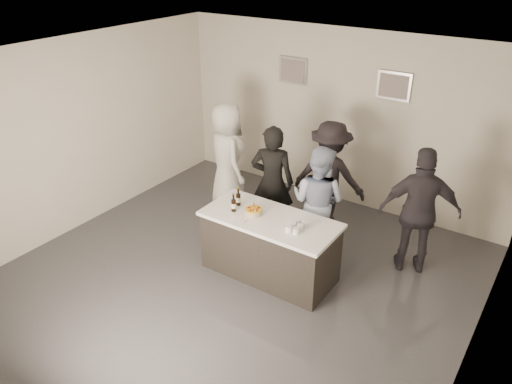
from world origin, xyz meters
TOP-DOWN VIEW (x-y plane):
  - floor at (0.00, 0.00)m, footprint 6.00×6.00m
  - ceiling at (0.00, 0.00)m, footprint 6.00×6.00m
  - wall_back at (0.00, 3.00)m, footprint 6.00×0.04m
  - wall_front at (0.00, -3.00)m, footprint 6.00×0.04m
  - wall_left at (-3.00, 0.00)m, footprint 0.04×6.00m
  - wall_right at (3.00, 0.00)m, footprint 0.04×6.00m
  - picture_left at (-0.90, 2.97)m, footprint 0.54×0.04m
  - picture_right at (0.90, 2.97)m, footprint 0.54×0.04m
  - bar_counter at (0.31, 0.38)m, footprint 1.86×0.86m
  - cake at (0.07, 0.34)m, footprint 0.24×0.24m
  - beer_bottle_a at (-0.26, 0.44)m, footprint 0.07×0.07m
  - beer_bottle_b at (-0.21, 0.26)m, footprint 0.07×0.07m
  - tumbler_cluster at (0.75, 0.34)m, footprint 0.19×0.30m
  - candles at (0.01, 0.13)m, footprint 0.24×0.08m
  - person_main_black at (-0.24, 1.30)m, footprint 0.78×0.65m
  - person_main_blue at (0.58, 1.23)m, footprint 0.84×0.66m
  - person_guest_left at (-1.38, 1.67)m, footprint 1.09×1.01m
  - person_guest_right at (1.92, 1.62)m, footprint 1.17×0.86m
  - person_guest_back at (0.36, 2.02)m, footprint 1.24×0.82m

SIDE VIEW (x-z plane):
  - floor at x=0.00m, z-range 0.00..0.00m
  - bar_counter at x=0.31m, z-range 0.00..0.90m
  - person_main_blue at x=0.58m, z-range 0.00..1.71m
  - person_guest_back at x=0.36m, z-range 0.00..1.79m
  - candles at x=0.01m, z-range 0.90..0.91m
  - person_main_black at x=-0.24m, z-range 0.00..1.82m
  - person_guest_right at x=1.92m, z-range 0.00..1.85m
  - person_guest_left at x=-1.38m, z-range 0.00..1.87m
  - cake at x=0.07m, z-range 0.90..0.97m
  - tumbler_cluster at x=0.75m, z-range 0.90..0.98m
  - beer_bottle_a at x=-0.26m, z-range 0.90..1.16m
  - beer_bottle_b at x=-0.21m, z-range 0.90..1.16m
  - wall_back at x=0.00m, z-range 0.00..3.00m
  - wall_front at x=0.00m, z-range 0.00..3.00m
  - wall_left at x=-3.00m, z-range 0.00..3.00m
  - wall_right at x=3.00m, z-range 0.00..3.00m
  - picture_left at x=-0.90m, z-range 1.98..2.42m
  - picture_right at x=0.90m, z-range 1.98..2.42m
  - ceiling at x=0.00m, z-range 3.00..3.00m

